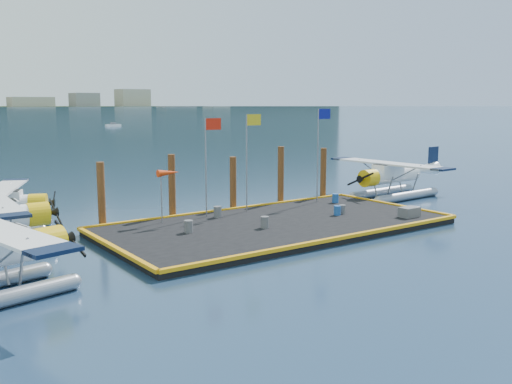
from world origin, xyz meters
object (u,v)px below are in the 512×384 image
flagpole_yellow (249,147)px  piling_1 (172,188)px  piling_0 (101,197)px  piling_3 (281,177)px  drum_1 (337,210)px  drum_2 (342,209)px  seaplane_d (391,178)px  flagpole_blue (320,141)px  crate (409,212)px  flagpole_red (209,152)px  piling_2 (233,185)px  drum_3 (265,222)px  windsock (168,174)px  drum_0 (189,226)px  piling_4 (323,175)px  drum_4 (335,198)px  drum_5 (218,212)px

flagpole_yellow → piling_1: (-4.70, 1.60, -2.41)m
piling_0 → piling_3: (13.00, 0.00, 0.15)m
piling_3 → piling_1: bearing=180.0°
drum_1 → drum_2: bearing=16.8°
seaplane_d → drum_1: (-9.26, -3.82, -0.94)m
flagpole_yellow → flagpole_blue: size_ratio=0.95×
crate → piling_1: 14.67m
flagpole_red → piling_2: 4.07m
drum_3 → piling_0: piling_0 is taller
windsock → seaplane_d: bearing=-1.5°
drum_0 → flagpole_yellow: bearing=27.2°
drum_0 → flagpole_red: size_ratio=0.11×
piling_1 → seaplane_d: bearing=-6.7°
flagpole_red → piling_4: flagpole_red is taller
drum_4 → drum_5: drum_5 is taller
crate → flagpole_yellow: (-6.90, 7.26, 3.81)m
drum_4 → flagpole_red: bearing=174.2°
piling_2 → piling_4: size_ratio=0.95×
piling_4 → drum_1: bearing=-124.9°
crate → piling_2: size_ratio=0.32×
drum_1 → drum_3: drum_3 is taller
seaplane_d → flagpole_red: bearing=85.2°
drum_1 → flagpole_red: bearing=147.2°
drum_0 → piling_2: (5.98, 4.77, 1.16)m
drum_1 → drum_4: bearing=48.2°
drum_2 → piling_4: size_ratio=0.14×
crate → flagpole_yellow: size_ratio=0.20×
crate → piling_4: 9.00m
drum_3 → drum_5: size_ratio=0.96×
seaplane_d → drum_4: 6.38m
drum_0 → drum_4: (12.83, 2.19, -0.02)m
drum_1 → flagpole_red: (-6.67, 4.30, 3.70)m
piling_2 → windsock: bearing=-163.9°
drum_3 → piling_0: 9.49m
drum_2 → windsock: windsock is taller
seaplane_d → piling_3: size_ratio=2.45×
drum_1 → piling_2: bearing=123.3°
flagpole_yellow → piling_1: size_ratio=1.48×
drum_1 → crate: crate is taller
crate → flagpole_blue: (-0.91, 7.26, 3.98)m
piling_4 → drum_4: bearing=-114.1°
crate → drum_1: bearing=137.4°
drum_4 → piling_4: size_ratio=0.16×
drum_4 → drum_5: size_ratio=0.93×
drum_1 → flagpole_yellow: size_ratio=0.10×
drum_0 → piling_1: 5.18m
drum_2 → flagpole_yellow: size_ratio=0.09×
drum_0 → windsock: 4.06m
flagpole_yellow → piling_4: size_ratio=1.55×
drum_3 → seaplane_d: bearing=15.4°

